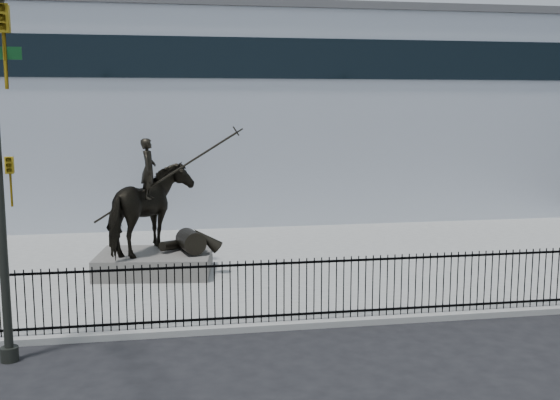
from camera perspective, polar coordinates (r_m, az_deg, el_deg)
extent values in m
plane|color=black|center=(14.80, 5.52, -12.31)|extent=(120.00, 120.00, 0.00)
cube|color=gray|center=(21.31, 0.52, -5.57)|extent=(30.00, 12.00, 0.15)
cube|color=#B0B7BF|center=(33.55, -3.50, 7.18)|extent=(44.00, 14.00, 9.00)
cube|color=black|center=(15.84, 4.33, -9.73)|extent=(22.00, 0.05, 0.05)
cube|color=black|center=(15.50, 4.38, -5.34)|extent=(22.00, 0.05, 0.05)
cube|color=black|center=(15.67, 4.35, -7.65)|extent=(22.00, 0.03, 1.50)
cube|color=#524F4B|center=(20.13, -10.85, -5.43)|extent=(3.60, 2.71, 0.62)
imported|color=black|center=(19.81, -10.98, -0.81)|extent=(2.58, 2.91, 2.65)
imported|color=black|center=(19.67, -11.38, 2.68)|extent=(0.51, 0.71, 1.80)
cylinder|color=black|center=(19.63, -10.01, 1.90)|extent=(4.24, 0.62, 2.70)
cylinder|color=black|center=(14.82, -22.48, -12.29)|extent=(0.36, 0.36, 0.30)
imported|color=#B79314|center=(9.54, -22.90, 12.20)|extent=(0.18, 0.22, 1.10)
imported|color=#B79314|center=(13.96, -22.42, 1.49)|extent=(0.16, 0.20, 1.00)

